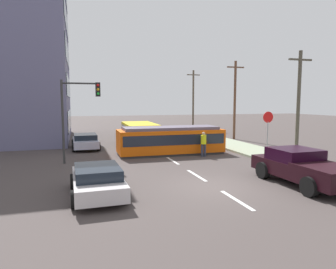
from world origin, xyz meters
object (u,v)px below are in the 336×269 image
stop_sign (268,124)px  utility_pole_mid (235,99)px  pedestrian_crossing (204,143)px  utility_pole_far (193,99)px  traffic_light_mast (78,106)px  parked_sedan_mid (85,141)px  city_bus (140,132)px  streetcar_tram (170,140)px  pickup_truck_parked (302,167)px  parked_sedan_near (97,180)px  utility_pole_near (298,101)px

stop_sign → utility_pole_mid: 9.47m
pedestrian_crossing → utility_pole_far: bearing=70.7°
pedestrian_crossing → traffic_light_mast: bearing=178.6°
traffic_light_mast → utility_pole_far: (14.93, 19.45, 0.66)m
pedestrian_crossing → traffic_light_mast: traffic_light_mast is taller
parked_sedan_mid → stop_sign: (11.88, -6.57, 1.57)m
city_bus → traffic_light_mast: size_ratio=1.14×
streetcar_tram → utility_pole_mid: bearing=36.7°
pickup_truck_parked → parked_sedan_near: bearing=173.8°
streetcar_tram → utility_pole_far: 20.18m
streetcar_tram → utility_pole_mid: 11.07m
city_bus → pickup_truck_parked: (4.40, -14.55, -0.27)m
pickup_truck_parked → traffic_light_mast: (-9.46, 7.94, 2.65)m
utility_pole_near → stop_sign: bearing=169.4°
streetcar_tram → city_bus: (-1.18, 5.10, 0.07)m
streetcar_tram → city_bus: 5.24m
city_bus → utility_pole_mid: size_ratio=0.75×
utility_pole_near → parked_sedan_near: bearing=-158.4°
utility_pole_far → city_bus: bearing=-127.6°
city_bus → stop_sign: bearing=-46.5°
pedestrian_crossing → streetcar_tram: bearing=136.7°
pickup_truck_parked → stop_sign: size_ratio=1.75×
pickup_truck_parked → utility_pole_far: 28.13m
utility_pole_mid → parked_sedan_mid: bearing=-170.4°
utility_pole_near → streetcar_tram: bearing=160.0°
parked_sedan_near → traffic_light_mast: (-0.64, 6.97, 2.82)m
city_bus → utility_pole_near: (9.40, -8.10, 2.66)m
traffic_light_mast → utility_pole_near: (14.45, -1.49, 0.28)m
traffic_light_mast → utility_pole_near: 14.53m
pedestrian_crossing → stop_sign: bearing=-11.8°
pedestrian_crossing → utility_pole_mid: bearing=50.2°
streetcar_tram → city_bus: size_ratio=1.30×
utility_pole_far → pedestrian_crossing: bearing=-109.3°
parked_sedan_mid → utility_pole_near: 15.91m
stop_sign → traffic_light_mast: traffic_light_mast is taller
streetcar_tram → pedestrian_crossing: 2.50m
pedestrian_crossing → parked_sedan_mid: pedestrian_crossing is taller
streetcar_tram → stop_sign: stop_sign is taller
utility_pole_near → utility_pole_mid: utility_pole_mid is taller
stop_sign → utility_pole_far: bearing=82.9°
pickup_truck_parked → city_bus: bearing=106.8°
pedestrian_crossing → parked_sedan_near: (-7.41, -6.77, -0.32)m
streetcar_tram → parked_sedan_near: streetcar_tram is taller
pedestrian_crossing → utility_pole_mid: 10.95m
pickup_truck_parked → utility_pole_mid: utility_pole_mid is taller
parked_sedan_near → utility_pole_near: utility_pole_near is taller
stop_sign → utility_pole_mid: utility_pole_mid is taller
parked_sedan_near → utility_pole_mid: size_ratio=0.56×
parked_sedan_mid → city_bus: bearing=14.1°
parked_sedan_near → utility_pole_mid: (14.14, 14.85, 3.36)m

